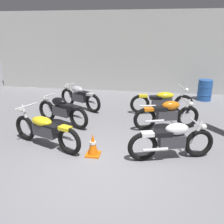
{
  "coord_description": "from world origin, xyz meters",
  "views": [
    {
      "loc": [
        1.08,
        -4.31,
        2.74
      ],
      "look_at": [
        0.0,
        2.06,
        0.55
      ],
      "focal_mm": 38.64,
      "sensor_mm": 36.0,
      "label": 1
    }
  ],
  "objects_px": {
    "motorcycle_left_row_0": "(45,130)",
    "motorcycle_right_row_1": "(167,114)",
    "motorcycle_right_row_2": "(162,101)",
    "traffic_cone": "(93,145)",
    "oil_drum": "(205,90)",
    "motorcycle_right_row_0": "(172,140)",
    "motorcycle_left_row_2": "(80,97)",
    "motorcycle_left_row_1": "(62,110)"
  },
  "relations": [
    {
      "from": "motorcycle_left_row_0",
      "to": "motorcycle_right_row_1",
      "type": "xyz_separation_m",
      "value": [
        2.99,
        1.65,
        0.01
      ]
    },
    {
      "from": "motorcycle_right_row_2",
      "to": "traffic_cone",
      "type": "xyz_separation_m",
      "value": [
        -1.63,
        -3.28,
        -0.19
      ]
    },
    {
      "from": "motorcycle_left_row_0",
      "to": "oil_drum",
      "type": "height_order",
      "value": "motorcycle_left_row_0"
    },
    {
      "from": "oil_drum",
      "to": "motorcycle_right_row_1",
      "type": "bearing_deg",
      "value": -116.05
    },
    {
      "from": "motorcycle_right_row_0",
      "to": "oil_drum",
      "type": "relative_size",
      "value": 2.25
    },
    {
      "from": "motorcycle_left_row_0",
      "to": "motorcycle_left_row_2",
      "type": "distance_m",
      "value": 3.08
    },
    {
      "from": "motorcycle_right_row_0",
      "to": "motorcycle_right_row_2",
      "type": "bearing_deg",
      "value": 92.35
    },
    {
      "from": "motorcycle_right_row_0",
      "to": "motorcycle_right_row_2",
      "type": "relative_size",
      "value": 0.89
    },
    {
      "from": "motorcycle_left_row_2",
      "to": "motorcycle_right_row_2",
      "type": "bearing_deg",
      "value": -0.77
    },
    {
      "from": "motorcycle_left_row_2",
      "to": "motorcycle_right_row_1",
      "type": "xyz_separation_m",
      "value": [
        3.05,
        -1.43,
        0.0
      ]
    },
    {
      "from": "motorcycle_right_row_2",
      "to": "motorcycle_right_row_1",
      "type": "bearing_deg",
      "value": -85.73
    },
    {
      "from": "motorcycle_right_row_0",
      "to": "motorcycle_right_row_2",
      "type": "distance_m",
      "value": 3.14
    },
    {
      "from": "motorcycle_left_row_0",
      "to": "oil_drum",
      "type": "relative_size",
      "value": 2.41
    },
    {
      "from": "motorcycle_left_row_2",
      "to": "motorcycle_left_row_0",
      "type": "bearing_deg",
      "value": -88.79
    },
    {
      "from": "motorcycle_right_row_1",
      "to": "traffic_cone",
      "type": "bearing_deg",
      "value": -132.54
    },
    {
      "from": "oil_drum",
      "to": "motorcycle_right_row_0",
      "type": "bearing_deg",
      "value": -107.67
    },
    {
      "from": "motorcycle_left_row_1",
      "to": "traffic_cone",
      "type": "relative_size",
      "value": 3.44
    },
    {
      "from": "motorcycle_right_row_1",
      "to": "oil_drum",
      "type": "bearing_deg",
      "value": 63.95
    },
    {
      "from": "motorcycle_left_row_2",
      "to": "oil_drum",
      "type": "height_order",
      "value": "motorcycle_left_row_2"
    },
    {
      "from": "motorcycle_right_row_0",
      "to": "oil_drum",
      "type": "xyz_separation_m",
      "value": [
        1.65,
        5.17,
        -0.03
      ]
    },
    {
      "from": "motorcycle_right_row_0",
      "to": "motorcycle_right_row_2",
      "type": "height_order",
      "value": "motorcycle_right_row_2"
    },
    {
      "from": "motorcycle_right_row_1",
      "to": "motorcycle_right_row_2",
      "type": "distance_m",
      "value": 1.39
    },
    {
      "from": "motorcycle_left_row_0",
      "to": "motorcycle_right_row_2",
      "type": "xyz_separation_m",
      "value": [
        2.88,
        3.04,
        0.0
      ]
    },
    {
      "from": "motorcycle_left_row_1",
      "to": "motorcycle_left_row_2",
      "type": "distance_m",
      "value": 1.61
    },
    {
      "from": "motorcycle_right_row_2",
      "to": "motorcycle_right_row_0",
      "type": "bearing_deg",
      "value": -87.65
    },
    {
      "from": "motorcycle_right_row_0",
      "to": "traffic_cone",
      "type": "height_order",
      "value": "motorcycle_right_row_0"
    },
    {
      "from": "motorcycle_right_row_1",
      "to": "motorcycle_right_row_2",
      "type": "relative_size",
      "value": 0.88
    },
    {
      "from": "motorcycle_left_row_0",
      "to": "motorcycle_right_row_2",
      "type": "distance_m",
      "value": 4.19
    },
    {
      "from": "motorcycle_left_row_0",
      "to": "oil_drum",
      "type": "bearing_deg",
      "value": 47.42
    },
    {
      "from": "motorcycle_right_row_0",
      "to": "motorcycle_left_row_0",
      "type": "bearing_deg",
      "value": 178.16
    },
    {
      "from": "motorcycle_right_row_0",
      "to": "traffic_cone",
      "type": "relative_size",
      "value": 3.54
    },
    {
      "from": "motorcycle_left_row_0",
      "to": "motorcycle_right_row_2",
      "type": "relative_size",
      "value": 0.95
    },
    {
      "from": "motorcycle_left_row_2",
      "to": "motorcycle_right_row_2",
      "type": "relative_size",
      "value": 0.83
    },
    {
      "from": "motorcycle_left_row_1",
      "to": "traffic_cone",
      "type": "xyz_separation_m",
      "value": [
        1.39,
        -1.71,
        -0.2
      ]
    },
    {
      "from": "motorcycle_left_row_0",
      "to": "traffic_cone",
      "type": "distance_m",
      "value": 1.29
    },
    {
      "from": "traffic_cone",
      "to": "motorcycle_right_row_1",
      "type": "bearing_deg",
      "value": 47.46
    },
    {
      "from": "oil_drum",
      "to": "traffic_cone",
      "type": "distance_m",
      "value": 6.31
    },
    {
      "from": "motorcycle_right_row_1",
      "to": "motorcycle_left_row_2",
      "type": "bearing_deg",
      "value": 154.96
    },
    {
      "from": "motorcycle_left_row_1",
      "to": "motorcycle_right_row_1",
      "type": "relative_size",
      "value": 0.97
    },
    {
      "from": "motorcycle_left_row_2",
      "to": "motorcycle_right_row_1",
      "type": "bearing_deg",
      "value": -25.04
    },
    {
      "from": "motorcycle_left_row_0",
      "to": "motorcycle_left_row_2",
      "type": "xyz_separation_m",
      "value": [
        -0.07,
        3.08,
        0.01
      ]
    },
    {
      "from": "motorcycle_left_row_0",
      "to": "motorcycle_right_row_0",
      "type": "distance_m",
      "value": 3.01
    }
  ]
}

